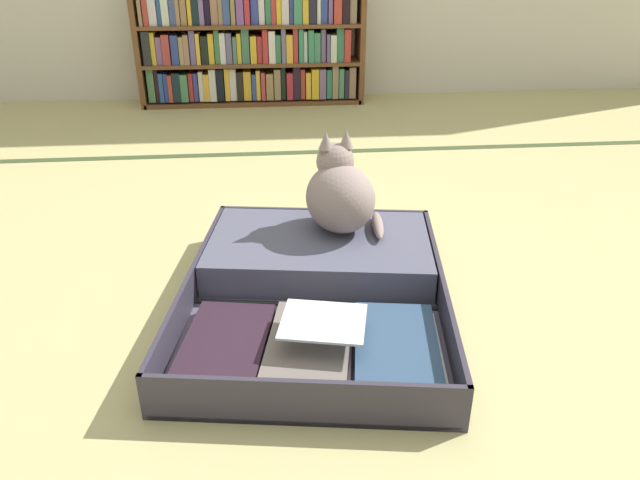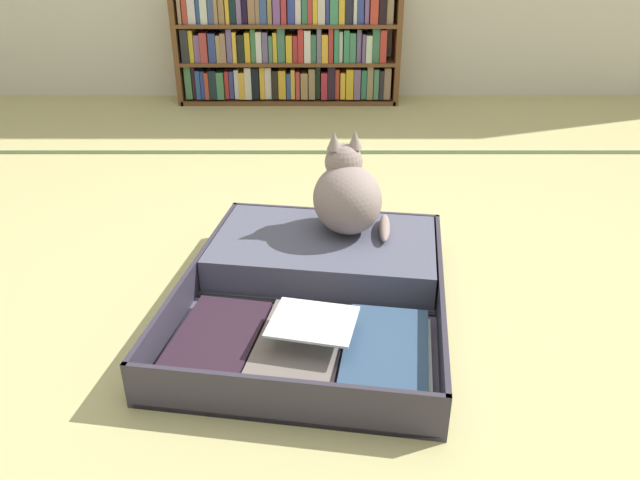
# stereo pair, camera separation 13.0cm
# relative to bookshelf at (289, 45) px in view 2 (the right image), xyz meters

# --- Properties ---
(ground_plane) EXTENTS (10.00, 10.00, 0.00)m
(ground_plane) POSITION_rel_bookshelf_xyz_m (0.20, -2.26, -0.33)
(ground_plane) COLOR tan
(tatami_border) EXTENTS (4.80, 0.05, 0.00)m
(tatami_border) POSITION_rel_bookshelf_xyz_m (0.20, -0.96, -0.33)
(tatami_border) COLOR #3C4C29
(tatami_border) RESTS_ON ground_plane
(bookshelf) EXTENTS (1.29, 0.24, 0.67)m
(bookshelf) POSITION_rel_bookshelf_xyz_m (0.00, 0.00, 0.00)
(bookshelf) COLOR brown
(bookshelf) RESTS_ON ground_plane
(open_suitcase) EXTENTS (0.78, 0.93, 0.11)m
(open_suitcase) POSITION_rel_bookshelf_xyz_m (0.19, -2.19, -0.28)
(open_suitcase) COLOR #35303E
(open_suitcase) RESTS_ON ground_plane
(black_cat) EXTENTS (0.25, 0.27, 0.29)m
(black_cat) POSITION_rel_bookshelf_xyz_m (0.27, -2.00, -0.11)
(black_cat) COLOR gray
(black_cat) RESTS_ON open_suitcase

